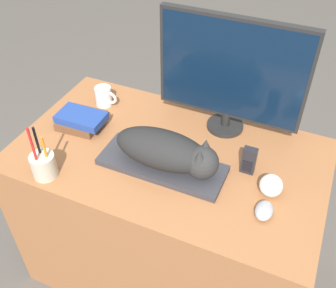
{
  "coord_description": "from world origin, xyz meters",
  "views": [
    {
      "loc": [
        0.45,
        -0.67,
        1.78
      ],
      "look_at": [
        0.01,
        0.33,
        0.83
      ],
      "focal_mm": 42.0,
      "sensor_mm": 36.0,
      "label": 1
    }
  ],
  "objects_px": {
    "monitor": "(231,72)",
    "baseball": "(271,186)",
    "keyboard": "(162,165)",
    "phone": "(249,161)",
    "book_stack": "(82,119)",
    "computer_mouse": "(264,210)",
    "coffee_mug": "(104,96)",
    "pen_cup": "(44,165)",
    "cat": "(170,152)"
  },
  "relations": [
    {
      "from": "coffee_mug",
      "to": "book_stack",
      "type": "distance_m",
      "value": 0.17
    },
    {
      "from": "baseball",
      "to": "book_stack",
      "type": "relative_size",
      "value": 0.4
    },
    {
      "from": "keyboard",
      "to": "pen_cup",
      "type": "bearing_deg",
      "value": -150.92
    },
    {
      "from": "cat",
      "to": "keyboard",
      "type": "bearing_deg",
      "value": -180.0
    },
    {
      "from": "keyboard",
      "to": "pen_cup",
      "type": "relative_size",
      "value": 2.04
    },
    {
      "from": "phone",
      "to": "baseball",
      "type": "bearing_deg",
      "value": -36.68
    },
    {
      "from": "coffee_mug",
      "to": "baseball",
      "type": "xyz_separation_m",
      "value": [
        0.79,
        -0.23,
        -0.0
      ]
    },
    {
      "from": "coffee_mug",
      "to": "phone",
      "type": "relative_size",
      "value": 0.93
    },
    {
      "from": "computer_mouse",
      "to": "phone",
      "type": "bearing_deg",
      "value": 120.95
    },
    {
      "from": "cat",
      "to": "book_stack",
      "type": "bearing_deg",
      "value": 167.84
    },
    {
      "from": "baseball",
      "to": "coffee_mug",
      "type": "bearing_deg",
      "value": 163.87
    },
    {
      "from": "keyboard",
      "to": "coffee_mug",
      "type": "relative_size",
      "value": 4.61
    },
    {
      "from": "coffee_mug",
      "to": "baseball",
      "type": "height_order",
      "value": "coffee_mug"
    },
    {
      "from": "pen_cup",
      "to": "book_stack",
      "type": "bearing_deg",
      "value": 97.82
    },
    {
      "from": "baseball",
      "to": "book_stack",
      "type": "bearing_deg",
      "value": 175.62
    },
    {
      "from": "computer_mouse",
      "to": "baseball",
      "type": "bearing_deg",
      "value": 91.68
    },
    {
      "from": "cat",
      "to": "baseball",
      "type": "height_order",
      "value": "cat"
    },
    {
      "from": "monitor",
      "to": "coffee_mug",
      "type": "distance_m",
      "value": 0.58
    },
    {
      "from": "cat",
      "to": "baseball",
      "type": "relative_size",
      "value": 4.91
    },
    {
      "from": "cat",
      "to": "book_stack",
      "type": "xyz_separation_m",
      "value": [
        -0.44,
        0.09,
        -0.06
      ]
    },
    {
      "from": "keyboard",
      "to": "monitor",
      "type": "bearing_deg",
      "value": 66.6
    },
    {
      "from": "cat",
      "to": "computer_mouse",
      "type": "relative_size",
      "value": 4.47
    },
    {
      "from": "keyboard",
      "to": "monitor",
      "type": "xyz_separation_m",
      "value": [
        0.14,
        0.32,
        0.25
      ]
    },
    {
      "from": "coffee_mug",
      "to": "pen_cup",
      "type": "bearing_deg",
      "value": -86.04
    },
    {
      "from": "cat",
      "to": "pen_cup",
      "type": "bearing_deg",
      "value": -152.79
    },
    {
      "from": "computer_mouse",
      "to": "coffee_mug",
      "type": "relative_size",
      "value": 0.86
    },
    {
      "from": "monitor",
      "to": "baseball",
      "type": "height_order",
      "value": "monitor"
    },
    {
      "from": "cat",
      "to": "pen_cup",
      "type": "distance_m",
      "value": 0.45
    },
    {
      "from": "keyboard",
      "to": "computer_mouse",
      "type": "xyz_separation_m",
      "value": [
        0.39,
        -0.06,
        0.0
      ]
    },
    {
      "from": "cat",
      "to": "book_stack",
      "type": "distance_m",
      "value": 0.45
    },
    {
      "from": "pen_cup",
      "to": "baseball",
      "type": "height_order",
      "value": "pen_cup"
    },
    {
      "from": "keyboard",
      "to": "phone",
      "type": "relative_size",
      "value": 4.29
    },
    {
      "from": "monitor",
      "to": "computer_mouse",
      "type": "xyz_separation_m",
      "value": [
        0.25,
        -0.38,
        -0.24
      ]
    },
    {
      "from": "cat",
      "to": "pen_cup",
      "type": "height_order",
      "value": "pen_cup"
    },
    {
      "from": "phone",
      "to": "book_stack",
      "type": "xyz_separation_m",
      "value": [
        -0.7,
        -0.01,
        -0.02
      ]
    },
    {
      "from": "keyboard",
      "to": "pen_cup",
      "type": "distance_m",
      "value": 0.42
    },
    {
      "from": "baseball",
      "to": "pen_cup",
      "type": "bearing_deg",
      "value": -162.6
    },
    {
      "from": "pen_cup",
      "to": "phone",
      "type": "bearing_deg",
      "value": 25.25
    },
    {
      "from": "pen_cup",
      "to": "baseball",
      "type": "xyz_separation_m",
      "value": [
        0.76,
        0.24,
        -0.01
      ]
    },
    {
      "from": "monitor",
      "to": "coffee_mug",
      "type": "relative_size",
      "value": 5.6
    },
    {
      "from": "pen_cup",
      "to": "phone",
      "type": "distance_m",
      "value": 0.73
    },
    {
      "from": "computer_mouse",
      "to": "cat",
      "type": "bearing_deg",
      "value": 170.25
    },
    {
      "from": "cat",
      "to": "monitor",
      "type": "relative_size",
      "value": 0.68
    },
    {
      "from": "book_stack",
      "to": "computer_mouse",
      "type": "bearing_deg",
      "value": -11.07
    },
    {
      "from": "monitor",
      "to": "baseball",
      "type": "bearing_deg",
      "value": -48.78
    },
    {
      "from": "monitor",
      "to": "computer_mouse",
      "type": "bearing_deg",
      "value": -56.39
    },
    {
      "from": "computer_mouse",
      "to": "book_stack",
      "type": "height_order",
      "value": "book_stack"
    },
    {
      "from": "monitor",
      "to": "pen_cup",
      "type": "xyz_separation_m",
      "value": [
        -0.5,
        -0.52,
        -0.21
      ]
    },
    {
      "from": "baseball",
      "to": "book_stack",
      "type": "height_order",
      "value": "baseball"
    },
    {
      "from": "phone",
      "to": "pen_cup",
      "type": "bearing_deg",
      "value": -154.75
    }
  ]
}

